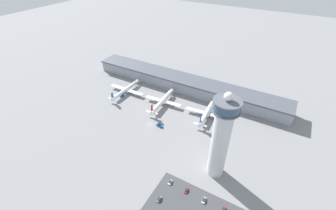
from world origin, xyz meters
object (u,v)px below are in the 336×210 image
object	(u,v)px
car_maroon_suv	(224,210)
service_truck_baggage	(159,125)
car_navy_sedan	(186,190)
car_white_wagon	(170,182)
airplane_gate_charlie	(207,113)
service_truck_fuel	(122,95)
car_red_hatchback	(159,199)
control_tower	(221,137)
car_black_suv	(204,200)
service_truck_catering	(138,94)
airplane_gate_bravo	(163,101)
airplane_gate_alpha	(126,90)

from	to	relation	value
car_maroon_suv	service_truck_baggage	bearing A→B (deg)	147.86
car_navy_sedan	car_white_wagon	size ratio (longest dim) A/B	1.09
airplane_gate_charlie	service_truck_fuel	distance (m)	92.47
car_red_hatchback	car_white_wagon	world-z (taller)	car_red_hatchback
control_tower	car_navy_sedan	xyz separation A→B (m)	(-10.67, -24.32, -33.37)
control_tower	car_red_hatchback	xyz separation A→B (m)	(-22.87, -38.58, -33.30)
car_black_suv	car_maroon_suv	world-z (taller)	car_black_suv
control_tower	car_black_suv	world-z (taller)	control_tower
service_truck_catering	car_white_wagon	bearing A→B (deg)	-42.94
service_truck_catering	car_black_suv	xyz separation A→B (m)	(109.63, -79.70, -0.43)
service_truck_catering	car_navy_sedan	size ratio (longest dim) A/B	1.59
control_tower	car_red_hatchback	size ratio (longest dim) A/B	14.91
car_maroon_suv	airplane_gate_bravo	bearing A→B (deg)	139.21
airplane_gate_charlie	car_navy_sedan	xyz separation A→B (m)	(17.82, -79.45, -3.70)
car_maroon_suv	airplane_gate_charlie	bearing A→B (deg)	118.49
service_truck_catering	service_truck_fuel	size ratio (longest dim) A/B	1.05
airplane_gate_bravo	airplane_gate_charlie	size ratio (longest dim) A/B	1.10
airplane_gate_bravo	car_red_hatchback	xyz separation A→B (m)	(51.66, -90.89, -3.71)
airplane_gate_bravo	car_maroon_suv	xyz separation A→B (m)	(89.44, -77.17, -3.76)
service_truck_catering	car_navy_sedan	bearing A→B (deg)	-39.17
control_tower	service_truck_fuel	world-z (taller)	control_tower
service_truck_catering	service_truck_baggage	size ratio (longest dim) A/B	1.17
airplane_gate_bravo	car_maroon_suv	bearing A→B (deg)	-40.79
service_truck_catering	car_navy_sedan	world-z (taller)	service_truck_catering
service_truck_fuel	car_white_wagon	world-z (taller)	service_truck_fuel
car_maroon_suv	car_white_wagon	size ratio (longest dim) A/B	1.06
car_maroon_suv	car_navy_sedan	bearing A→B (deg)	178.79
service_truck_baggage	car_black_suv	world-z (taller)	service_truck_baggage
airplane_gate_alpha	airplane_gate_bravo	size ratio (longest dim) A/B	0.98
car_red_hatchback	service_truck_baggage	bearing A→B (deg)	121.35
service_truck_catering	car_white_wagon	size ratio (longest dim) A/B	1.73
service_truck_baggage	car_red_hatchback	size ratio (longest dim) A/B	1.33
car_white_wagon	car_maroon_suv	bearing A→B (deg)	-1.07
airplane_gate_bravo	car_black_suv	distance (m)	109.02
car_red_hatchback	car_maroon_suv	xyz separation A→B (m)	(37.79, 13.72, -0.06)
airplane_gate_alpha	airplane_gate_charlie	size ratio (longest dim) A/B	1.08
control_tower	service_truck_fuel	distance (m)	132.35
service_truck_fuel	car_red_hatchback	world-z (taller)	service_truck_fuel
airplane_gate_charlie	service_truck_baggage	size ratio (longest dim) A/B	6.90
airplane_gate_charlie	car_maroon_suv	bearing A→B (deg)	-61.51
airplane_gate_charlie	car_white_wagon	size ratio (longest dim) A/B	10.22
airplane_gate_charlie	car_maroon_suv	world-z (taller)	airplane_gate_charlie
car_black_suv	car_red_hatchback	distance (m)	28.38
airplane_gate_alpha	service_truck_baggage	distance (m)	67.33
control_tower	airplane_gate_bravo	bearing A→B (deg)	144.93
control_tower	service_truck_catering	distance (m)	124.98
service_truck_baggage	car_navy_sedan	size ratio (longest dim) A/B	1.36
airplane_gate_alpha	car_black_suv	bearing A→B (deg)	-31.98
airplane_gate_charlie	service_truck_fuel	xyz separation A→B (m)	(-91.78, -10.85, -3.35)
airplane_gate_alpha	car_maroon_suv	bearing A→B (deg)	-29.40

